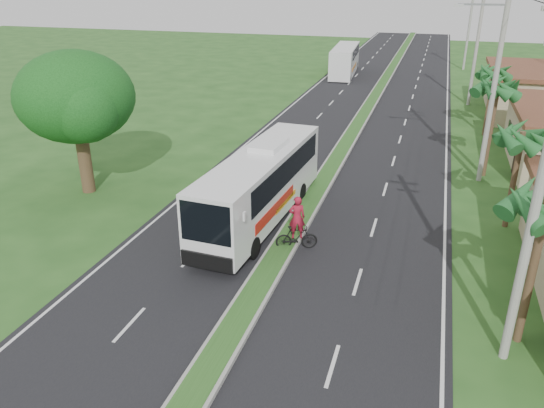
# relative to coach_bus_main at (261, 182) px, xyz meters

# --- Properties ---
(ground) EXTENTS (180.00, 180.00, 0.00)m
(ground) POSITION_rel_coach_bus_main_xyz_m (1.82, -9.24, -1.99)
(ground) COLOR #234B1B
(ground) RESTS_ON ground
(road_asphalt) EXTENTS (14.00, 160.00, 0.02)m
(road_asphalt) POSITION_rel_coach_bus_main_xyz_m (1.82, 10.76, -1.98)
(road_asphalt) COLOR black
(road_asphalt) RESTS_ON ground
(median_strip) EXTENTS (1.20, 160.00, 0.18)m
(median_strip) POSITION_rel_coach_bus_main_xyz_m (1.82, 10.76, -1.89)
(median_strip) COLOR gray
(median_strip) RESTS_ON ground
(lane_edge_left) EXTENTS (0.12, 160.00, 0.01)m
(lane_edge_left) POSITION_rel_coach_bus_main_xyz_m (-4.88, 10.76, -1.99)
(lane_edge_left) COLOR silver
(lane_edge_left) RESTS_ON ground
(lane_edge_right) EXTENTS (0.12, 160.00, 0.01)m
(lane_edge_right) POSITION_rel_coach_bus_main_xyz_m (8.52, 10.76, -1.99)
(lane_edge_right) COLOR silver
(lane_edge_right) RESTS_ON ground
(shop_far) EXTENTS (8.60, 11.60, 3.82)m
(shop_far) POSITION_rel_coach_bus_main_xyz_m (15.82, 26.76, -0.06)
(shop_far) COLOR tan
(shop_far) RESTS_ON ground
(palm_verge_b) EXTENTS (2.40, 2.40, 5.05)m
(palm_verge_b) POSITION_rel_coach_bus_main_xyz_m (11.22, 2.76, 2.37)
(palm_verge_b) COLOR #473321
(palm_verge_b) RESTS_ON ground
(palm_verge_c) EXTENTS (2.40, 2.40, 5.85)m
(palm_verge_c) POSITION_rel_coach_bus_main_xyz_m (10.62, 9.76, 3.13)
(palm_verge_c) COLOR #473321
(palm_verge_c) RESTS_ON ground
(palm_verge_d) EXTENTS (2.40, 2.40, 5.25)m
(palm_verge_d) POSITION_rel_coach_bus_main_xyz_m (11.12, 18.76, 2.56)
(palm_verge_d) COLOR #473321
(palm_verge_d) RESTS_ON ground
(shade_tree) EXTENTS (6.30, 6.00, 7.54)m
(shade_tree) POSITION_rel_coach_bus_main_xyz_m (-10.30, 0.78, 3.04)
(shade_tree) COLOR #473321
(shade_tree) RESTS_ON ground
(utility_pole_a) EXTENTS (1.60, 0.28, 11.00)m
(utility_pole_a) POSITION_rel_coach_bus_main_xyz_m (10.32, -7.24, 3.68)
(utility_pole_a) COLOR gray
(utility_pole_a) RESTS_ON ground
(utility_pole_b) EXTENTS (3.20, 0.28, 12.00)m
(utility_pole_b) POSITION_rel_coach_bus_main_xyz_m (10.29, 8.76, 4.27)
(utility_pole_b) COLOR gray
(utility_pole_b) RESTS_ON ground
(utility_pole_c) EXTENTS (1.60, 0.28, 11.00)m
(utility_pole_c) POSITION_rel_coach_bus_main_xyz_m (10.32, 28.76, 3.68)
(utility_pole_c) COLOR gray
(utility_pole_c) RESTS_ON ground
(utility_pole_d) EXTENTS (1.60, 0.28, 10.50)m
(utility_pole_d) POSITION_rel_coach_bus_main_xyz_m (10.32, 48.76, 3.43)
(utility_pole_d) COLOR gray
(utility_pole_d) RESTS_ON ground
(coach_bus_main) EXTENTS (3.01, 11.32, 3.62)m
(coach_bus_main) POSITION_rel_coach_bus_main_xyz_m (0.00, 0.00, 0.00)
(coach_bus_main) COLOR white
(coach_bus_main) RESTS_ON ground
(coach_bus_far) EXTENTS (3.18, 11.19, 3.22)m
(coach_bus_far) POSITION_rel_coach_bus_main_xyz_m (-3.16, 40.87, -0.17)
(coach_bus_far) COLOR white
(coach_bus_far) RESTS_ON ground
(motorcyclist) EXTENTS (1.87, 1.15, 2.47)m
(motorcyclist) POSITION_rel_coach_bus_main_xyz_m (2.37, -2.33, -1.08)
(motorcyclist) COLOR black
(motorcyclist) RESTS_ON ground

